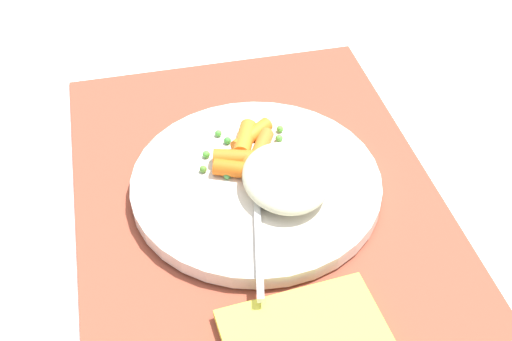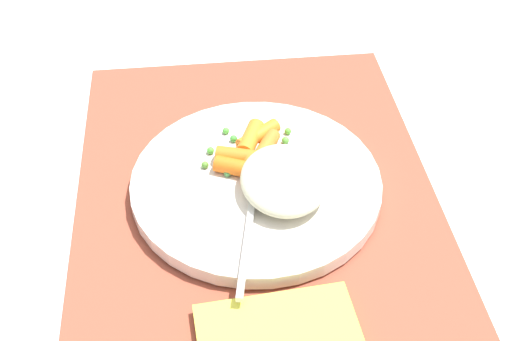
# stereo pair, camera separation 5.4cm
# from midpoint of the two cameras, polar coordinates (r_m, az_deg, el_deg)

# --- Properties ---
(ground_plane) EXTENTS (2.40, 2.40, 0.00)m
(ground_plane) POSITION_cam_midpoint_polar(r_m,az_deg,el_deg) (0.64, -2.40, -2.09)
(ground_plane) COLOR white
(placemat) EXTENTS (0.46, 0.35, 0.01)m
(placemat) POSITION_cam_midpoint_polar(r_m,az_deg,el_deg) (0.64, -2.41, -1.90)
(placemat) COLOR #9E4733
(placemat) RESTS_ON ground_plane
(plate) EXTENTS (0.24, 0.24, 0.01)m
(plate) POSITION_cam_midpoint_polar(r_m,az_deg,el_deg) (0.64, -2.44, -1.24)
(plate) COLOR silver
(plate) RESTS_ON placemat
(rice_mound) EXTENTS (0.10, 0.08, 0.03)m
(rice_mound) POSITION_cam_midpoint_polar(r_m,az_deg,el_deg) (0.61, 0.09, -0.70)
(rice_mound) COLOR beige
(rice_mound) RESTS_ON plate
(carrot_portion) EXTENTS (0.10, 0.07, 0.02)m
(carrot_portion) POSITION_cam_midpoint_polar(r_m,az_deg,el_deg) (0.64, -2.93, 1.33)
(carrot_portion) COLOR orange
(carrot_portion) RESTS_ON plate
(pea_scatter) EXTENTS (0.08, 0.10, 0.01)m
(pea_scatter) POSITION_cam_midpoint_polar(r_m,az_deg,el_deg) (0.65, -3.41, 1.49)
(pea_scatter) COLOR #52B53A
(pea_scatter) RESTS_ON plate
(fork) EXTENTS (0.19, 0.05, 0.01)m
(fork) POSITION_cam_midpoint_polar(r_m,az_deg,el_deg) (0.61, -2.48, -2.49)
(fork) COLOR silver
(fork) RESTS_ON plate
(napkin) EXTENTS (0.10, 0.14, 0.01)m
(napkin) POSITION_cam_midpoint_polar(r_m,az_deg,el_deg) (0.53, 2.04, -14.64)
(napkin) COLOR #EAE54C
(napkin) RESTS_ON placemat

